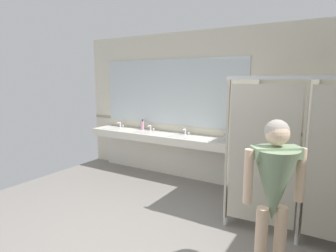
{
  "coord_description": "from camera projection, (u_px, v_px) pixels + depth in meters",
  "views": [
    {
      "loc": [
        1.92,
        -2.16,
        1.91
      ],
      "look_at": [
        -0.35,
        1.59,
        1.18
      ],
      "focal_mm": 30.26,
      "sensor_mm": 36.0,
      "label": 1
    }
  ],
  "objects": [
    {
      "name": "wall_back",
      "position": [
        216.0,
        108.0,
        5.17
      ],
      "size": [
        5.96,
        0.12,
        2.78
      ],
      "primitive_type": "cube",
      "color": "beige",
      "rests_on": "ground_plane"
    },
    {
      "name": "wall_back_tile_band",
      "position": [
        214.0,
        127.0,
        5.17
      ],
      "size": [
        5.96,
        0.01,
        0.06
      ],
      "primitive_type": "cube",
      "color": "#9E937F",
      "rests_on": "wall_back"
    },
    {
      "name": "vanity_counter",
      "position": [
        165.0,
        145.0,
        5.56
      ],
      "size": [
        3.22,
        0.54,
        0.98
      ],
      "color": "silver",
      "rests_on": "ground_plane"
    },
    {
      "name": "mirror_panel",
      "position": [
        170.0,
        92.0,
        5.55
      ],
      "size": [
        3.12,
        0.02,
        1.28
      ],
      "primitive_type": "cube",
      "color": "silver",
      "rests_on": "wall_back"
    },
    {
      "name": "bathroom_stalls",
      "position": [
        307.0,
        151.0,
        3.56
      ],
      "size": [
        1.79,
        1.48,
        1.94
      ],
      "color": "#B2AD9E",
      "rests_on": "ground_plane"
    },
    {
      "name": "person_standing",
      "position": [
        274.0,
        185.0,
        2.5
      ],
      "size": [
        0.56,
        0.56,
        1.57
      ],
      "color": "beige",
      "rests_on": "ground_plane"
    },
    {
      "name": "soap_dispenser",
      "position": [
        143.0,
        125.0,
        5.87
      ],
      "size": [
        0.07,
        0.07,
        0.22
      ],
      "color": "#D899B2",
      "rests_on": "vanity_counter"
    }
  ]
}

